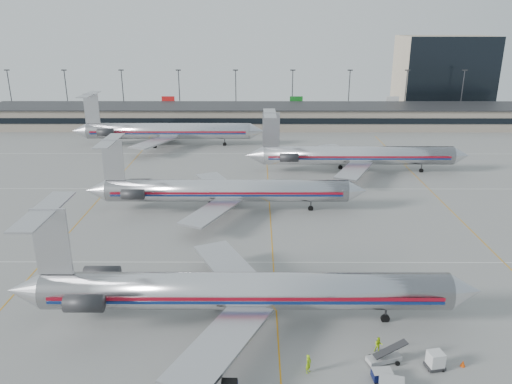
{
  "coord_description": "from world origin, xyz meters",
  "views": [
    {
      "loc": [
        -2.05,
        -48.32,
        29.72
      ],
      "look_at": [
        -2.29,
        25.05,
        4.5
      ],
      "focal_mm": 35.0,
      "sensor_mm": 36.0,
      "label": 1
    }
  ],
  "objects_px": {
    "jet_foreground": "(236,290)",
    "belt_loader": "(385,357)",
    "jet_second_row": "(221,190)",
    "uld_container": "(435,360)"
  },
  "relations": [
    {
      "from": "belt_loader",
      "to": "uld_container",
      "type": "bearing_deg",
      "value": -27.85
    },
    {
      "from": "jet_foreground",
      "to": "jet_second_row",
      "type": "bearing_deg",
      "value": 96.62
    },
    {
      "from": "jet_foreground",
      "to": "belt_loader",
      "type": "relative_size",
      "value": 12.49
    },
    {
      "from": "jet_foreground",
      "to": "jet_second_row",
      "type": "xyz_separation_m",
      "value": [
        -3.75,
        32.29,
        -0.18
      ]
    },
    {
      "from": "jet_second_row",
      "to": "jet_foreground",
      "type": "bearing_deg",
      "value": -83.38
    },
    {
      "from": "uld_container",
      "to": "belt_loader",
      "type": "bearing_deg",
      "value": 158.0
    },
    {
      "from": "jet_second_row",
      "to": "belt_loader",
      "type": "relative_size",
      "value": 11.87
    },
    {
      "from": "jet_foreground",
      "to": "jet_second_row",
      "type": "relative_size",
      "value": 1.05
    },
    {
      "from": "uld_container",
      "to": "belt_loader",
      "type": "height_order",
      "value": "belt_loader"
    },
    {
      "from": "uld_container",
      "to": "jet_second_row",
      "type": "bearing_deg",
      "value": 107.76
    }
  ]
}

